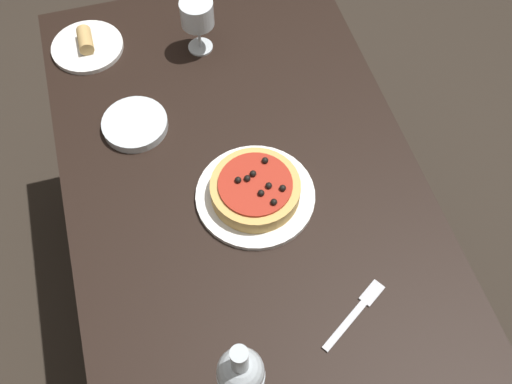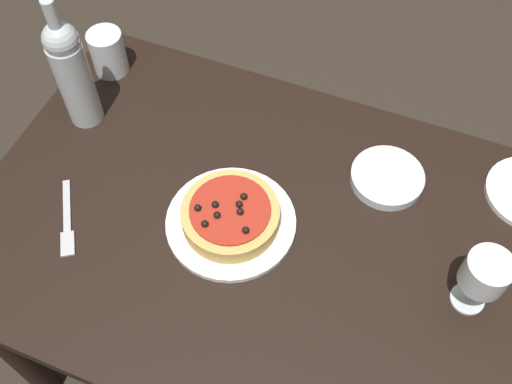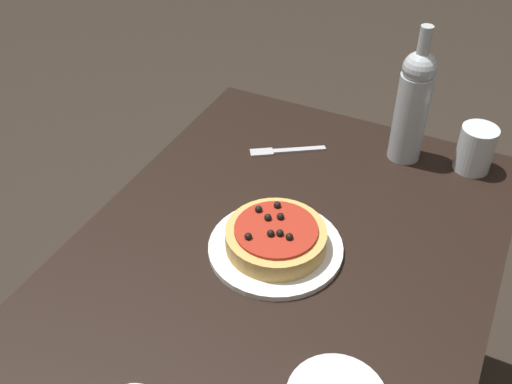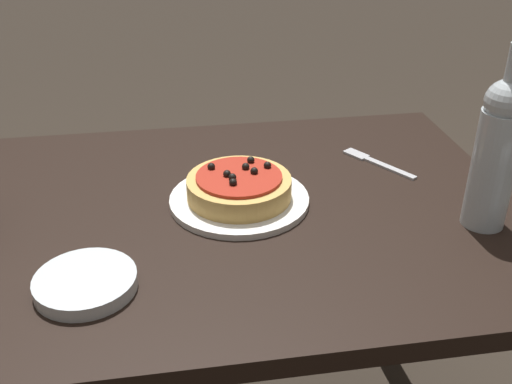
# 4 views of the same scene
# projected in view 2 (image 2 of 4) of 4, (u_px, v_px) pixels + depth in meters

# --- Properties ---
(ground_plane) EXTENTS (14.00, 14.00, 0.00)m
(ground_plane) POSITION_uv_depth(u_px,v_px,m) (269.00, 352.00, 1.75)
(ground_plane) COLOR #2D261E
(dining_table) EXTENTS (1.20, 0.77, 0.71)m
(dining_table) POSITION_uv_depth(u_px,v_px,m) (275.00, 257.00, 1.24)
(dining_table) COLOR black
(dining_table) RESTS_ON ground_plane
(dinner_plate) EXTENTS (0.25, 0.25, 0.01)m
(dinner_plate) POSITION_uv_depth(u_px,v_px,m) (231.00, 222.00, 1.17)
(dinner_plate) COLOR white
(dinner_plate) RESTS_ON dining_table
(pizza) EXTENTS (0.19, 0.19, 0.06)m
(pizza) POSITION_uv_depth(u_px,v_px,m) (230.00, 215.00, 1.14)
(pizza) COLOR tan
(pizza) RESTS_ON dinner_plate
(wine_glass) EXTENTS (0.08, 0.08, 0.14)m
(wine_glass) POSITION_uv_depth(u_px,v_px,m) (486.00, 272.00, 1.00)
(wine_glass) COLOR silver
(wine_glass) RESTS_ON dining_table
(wine_bottle) EXTENTS (0.07, 0.07, 0.31)m
(wine_bottle) POSITION_uv_depth(u_px,v_px,m) (72.00, 71.00, 1.21)
(wine_bottle) COLOR #B2BCC1
(wine_bottle) RESTS_ON dining_table
(water_cup) EXTENTS (0.08, 0.08, 0.10)m
(water_cup) POSITION_uv_depth(u_px,v_px,m) (108.00, 52.00, 1.36)
(water_cup) COLOR silver
(water_cup) RESTS_ON dining_table
(side_bowl) EXTENTS (0.15, 0.15, 0.02)m
(side_bowl) POSITION_uv_depth(u_px,v_px,m) (387.00, 178.00, 1.22)
(side_bowl) COLOR silver
(side_bowl) RESTS_ON dining_table
(fork) EXTENTS (0.11, 0.16, 0.00)m
(fork) POSITION_uv_depth(u_px,v_px,m) (67.00, 222.00, 1.17)
(fork) COLOR #B7B7BC
(fork) RESTS_ON dining_table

